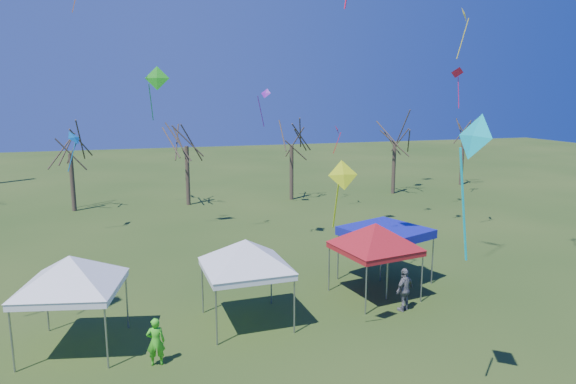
% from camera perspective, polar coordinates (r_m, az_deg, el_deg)
% --- Properties ---
extents(ground, '(140.00, 140.00, 0.00)m').
position_cam_1_polar(ground, '(18.99, 4.49, -16.01)').
color(ground, '#274315').
rests_on(ground, ground).
extents(tree_1, '(3.42, 3.42, 7.54)m').
position_cam_1_polar(tree_1, '(40.77, -23.20, 6.03)').
color(tree_1, '#3D2D21').
rests_on(tree_1, ground).
extents(tree_2, '(3.71, 3.71, 8.18)m').
position_cam_1_polar(tree_2, '(40.40, -11.30, 7.36)').
color(tree_2, '#3D2D21').
rests_on(tree_2, ground).
extents(tree_3, '(3.59, 3.59, 7.91)m').
position_cam_1_polar(tree_3, '(41.74, 0.40, 7.38)').
color(tree_3, '#3D2D21').
rests_on(tree_3, ground).
extents(tree_4, '(3.58, 3.58, 7.89)m').
position_cam_1_polar(tree_4, '(45.32, 11.85, 7.40)').
color(tree_4, '#3D2D21').
rests_on(tree_4, ground).
extents(tree_5, '(3.39, 3.39, 7.46)m').
position_cam_1_polar(tree_5, '(51.53, 19.00, 7.06)').
color(tree_5, '#3D2D21').
rests_on(tree_5, ground).
extents(tent_white_west, '(4.24, 4.24, 3.82)m').
position_cam_1_polar(tent_white_west, '(18.62, -23.10, -7.18)').
color(tent_white_west, gray).
rests_on(tent_white_west, ground).
extents(tent_white_mid, '(4.30, 4.30, 3.79)m').
position_cam_1_polar(tent_white_mid, '(19.16, -4.74, -5.91)').
color(tent_white_mid, gray).
rests_on(tent_white_mid, ground).
extents(tent_red, '(4.19, 4.19, 3.74)m').
position_cam_1_polar(tent_red, '(21.92, 9.71, -3.99)').
color(tent_red, gray).
rests_on(tent_red, ground).
extents(tent_blue, '(4.19, 4.19, 2.56)m').
position_cam_1_polar(tent_blue, '(23.91, 10.79, -4.44)').
color(tent_blue, gray).
rests_on(tent_blue, ground).
extents(person_green, '(0.61, 0.43, 1.59)m').
position_cam_1_polar(person_green, '(17.56, -14.48, -15.79)').
color(person_green, '#42D722').
rests_on(person_green, ground).
extents(person_grey, '(1.12, 0.85, 1.77)m').
position_cam_1_polar(person_grey, '(21.37, 12.82, -10.51)').
color(person_grey, slate).
rests_on(person_grey, ground).
extents(kite_5, '(0.53, 1.18, 3.77)m').
position_cam_1_polar(kite_5, '(13.19, 19.90, 5.58)').
color(kite_5, '#0ED2D2').
rests_on(kite_5, ground).
extents(kite_17, '(0.91, 0.95, 2.84)m').
position_cam_1_polar(kite_17, '(31.42, 19.03, 18.03)').
color(kite_17, yellow).
rests_on(kite_17, ground).
extents(kite_1, '(1.02, 0.52, 2.29)m').
position_cam_1_polar(kite_1, '(16.67, 6.14, 1.80)').
color(kite_1, '#D8F219').
rests_on(kite_1, ground).
extents(kite_19, '(0.71, 0.89, 2.15)m').
position_cam_1_polar(kite_19, '(38.52, 5.49, 6.84)').
color(kite_19, red).
rests_on(kite_19, ground).
extents(kite_12, '(1.15, 0.85, 3.31)m').
position_cam_1_polar(kite_12, '(44.19, 18.29, 12.45)').
color(kite_12, '#EC1648').
rests_on(kite_12, ground).
extents(kite_22, '(1.08, 1.08, 2.82)m').
position_cam_1_polar(kite_22, '(37.86, -2.54, 10.76)').
color(kite_22, purple).
rests_on(kite_22, ground).
extents(kite_11, '(1.48, 0.84, 3.21)m').
position_cam_1_polar(kite_11, '(31.83, -14.37, 12.13)').
color(kite_11, green).
rests_on(kite_11, ground).
extents(kite_13, '(1.08, 1.19, 2.47)m').
position_cam_1_polar(kite_13, '(33.69, -22.69, 5.53)').
color(kite_13, '#1277C4').
rests_on(kite_13, ground).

